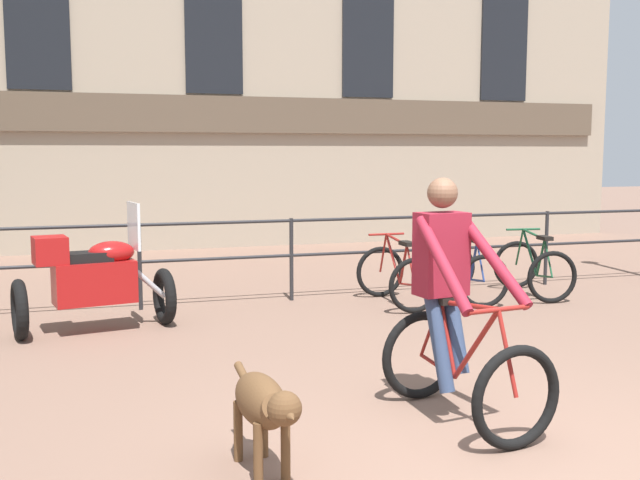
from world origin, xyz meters
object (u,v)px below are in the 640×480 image
(parked_bicycle_mid_right, at_px, (533,269))
(cyclist_with_bike, at_px, (454,311))
(dog, at_px, (264,404))
(parked_bicycle_mid_left, at_px, (467,272))
(parked_motorcycle, at_px, (93,279))
(parked_bicycle_near_lamp, at_px, (397,276))

(parked_bicycle_mid_right, bearing_deg, cyclist_with_bike, 57.74)
(cyclist_with_bike, distance_m, dog, 1.65)
(cyclist_with_bike, relative_size, parked_bicycle_mid_right, 1.43)
(parked_bicycle_mid_left, bearing_deg, parked_motorcycle, 10.41)
(cyclist_with_bike, distance_m, parked_bicycle_mid_left, 4.34)
(cyclist_with_bike, relative_size, dog, 1.66)
(parked_bicycle_mid_right, bearing_deg, parked_motorcycle, 11.32)
(parked_bicycle_near_lamp, height_order, parked_bicycle_mid_right, same)
(parked_bicycle_near_lamp, distance_m, parked_bicycle_mid_left, 0.97)
(dog, height_order, parked_bicycle_mid_right, parked_bicycle_mid_right)
(cyclist_with_bike, xyz_separation_m, parked_bicycle_mid_left, (2.17, 3.73, -0.41))
(parked_motorcycle, height_order, parked_bicycle_mid_left, parked_motorcycle)
(cyclist_with_bike, height_order, parked_bicycle_mid_right, cyclist_with_bike)
(dog, xyz_separation_m, parked_bicycle_mid_right, (4.66, 4.30, -0.07))
(cyclist_with_bike, relative_size, parked_bicycle_mid_left, 1.45)
(parked_bicycle_mid_left, bearing_deg, parked_bicycle_mid_right, -173.86)
(parked_motorcycle, bearing_deg, parked_bicycle_near_lamp, -94.85)
(dog, xyz_separation_m, parked_bicycle_near_lamp, (2.71, 4.30, -0.07))
(dog, relative_size, parked_bicycle_mid_left, 0.87)
(parked_bicycle_mid_left, height_order, parked_bicycle_mid_right, same)
(parked_bicycle_near_lamp, relative_size, parked_bicycle_mid_right, 0.94)
(parked_bicycle_near_lamp, bearing_deg, cyclist_with_bike, 72.02)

